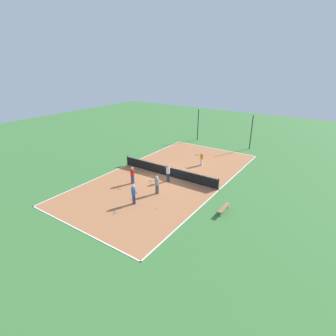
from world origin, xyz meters
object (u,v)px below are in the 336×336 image
object	(u,v)px
player_baseline_gray	(157,184)
bench	(224,208)
player_near_white	(168,172)
player_center_orange	(202,158)
tennis_ball_near_net	(85,194)
fence_post_back_left	(198,125)
player_coach_red	(132,174)
tennis_ball_midcourt	(156,208)
fence_post_back_right	(251,133)
tennis_ball_right_alley	(231,154)
tennis_net	(168,171)
tennis_ball_left_sideline	(220,158)
player_near_blue	(134,193)

from	to	relation	value
player_baseline_gray	bench	bearing A→B (deg)	130.66
bench	player_baseline_gray	distance (m)	6.14
player_near_white	player_center_orange	bearing A→B (deg)	-63.91
player_center_orange	tennis_ball_near_net	distance (m)	13.05
tennis_ball_near_net	fence_post_back_left	bearing A→B (deg)	90.42
player_center_orange	fence_post_back_left	size ratio (longest dim) A/B	0.34
player_near_white	player_coach_red	size ratio (longest dim) A/B	1.00
player_baseline_gray	tennis_ball_midcourt	xyz separation A→B (m)	(1.50, -2.11, -0.93)
player_center_orange	fence_post_back_right	xyz separation A→B (m)	(2.53, 8.97, 1.36)
player_coach_red	fence_post_back_right	distance (m)	17.87
tennis_ball_near_net	fence_post_back_right	world-z (taller)	fence_post_back_right
player_center_orange	fence_post_back_right	size ratio (longest dim) A/B	0.34
tennis_ball_right_alley	tennis_ball_midcourt	world-z (taller)	same
tennis_net	tennis_ball_near_net	size ratio (longest dim) A/B	162.64
player_baseline_gray	tennis_ball_right_alley	size ratio (longest dim) A/B	24.64
tennis_ball_left_sideline	tennis_ball_midcourt	bearing A→B (deg)	-87.18
player_near_blue	fence_post_back_right	world-z (taller)	fence_post_back_right
tennis_net	player_center_orange	size ratio (longest dim) A/B	7.38
player_near_white	player_coach_red	distance (m)	3.39
fence_post_back_left	bench	bearing A→B (deg)	-56.07
bench	tennis_ball_left_sideline	distance (m)	12.48
fence_post_back_right	tennis_ball_midcourt	bearing A→B (deg)	-93.23
tennis_net	bench	distance (m)	8.12
player_baseline_gray	player_near_white	size ratio (longest dim) A/B	1.01
tennis_net	fence_post_back_left	size ratio (longest dim) A/B	2.48
tennis_ball_left_sideline	fence_post_back_left	bearing A→B (deg)	137.54
bench	player_near_white	distance (m)	7.15
tennis_net	tennis_ball_left_sideline	bearing A→B (deg)	75.01
bench	tennis_ball_near_net	xyz separation A→B (m)	(-11.19, -4.06, -0.33)
tennis_net	tennis_ball_midcourt	distance (m)	6.47
player_near_white	tennis_ball_midcourt	world-z (taller)	player_near_white
tennis_ball_left_sideline	fence_post_back_right	distance (m)	6.23
player_center_orange	player_coach_red	distance (m)	8.53
player_baseline_gray	player_coach_red	distance (m)	3.18
tennis_ball_midcourt	player_baseline_gray	bearing A→B (deg)	125.54
player_near_white	tennis_ball_right_alley	xyz separation A→B (m)	(2.15, 10.94, -0.91)
player_near_blue	tennis_ball_left_sideline	xyz separation A→B (m)	(1.30, 14.22, -0.94)
player_center_orange	tennis_ball_right_alley	xyz separation A→B (m)	(1.43, 5.32, -0.81)
bench	player_near_blue	world-z (taller)	player_near_blue
player_center_orange	player_near_white	bearing A→B (deg)	65.01
player_baseline_gray	fence_post_back_right	world-z (taller)	fence_post_back_right
player_center_orange	tennis_ball_right_alley	world-z (taller)	player_center_orange
player_near_white	tennis_ball_right_alley	size ratio (longest dim) A/B	24.31
player_baseline_gray	player_center_orange	size ratio (longest dim) A/B	1.12
tennis_ball_near_net	tennis_ball_midcourt	bearing A→B (deg)	13.18
bench	tennis_ball_left_sideline	bearing A→B (deg)	24.99
player_coach_red	tennis_ball_near_net	world-z (taller)	player_coach_red
tennis_ball_midcourt	bench	bearing A→B (deg)	28.71
bench	tennis_ball_near_net	bearing A→B (deg)	109.94
player_near_blue	tennis_ball_right_alley	distance (m)	16.27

